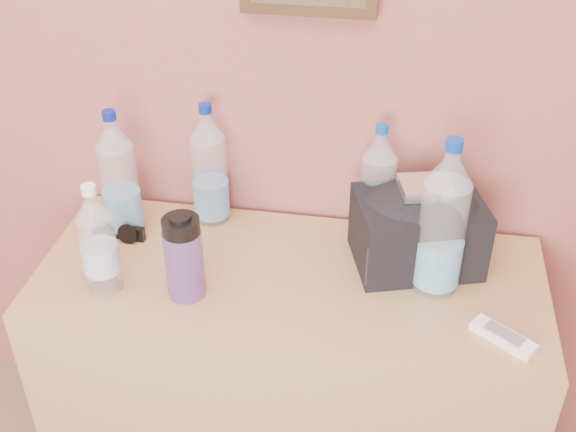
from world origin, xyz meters
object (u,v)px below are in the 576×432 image
Objects in this scene: pet_large_d at (442,226)px; sunglasses at (118,231)px; nalgene_bottle at (184,256)px; foil_packet at (426,187)px; ac_remote at (503,337)px; dresser at (289,384)px; toiletry_bag at (418,228)px; pet_large_c at (377,189)px; pet_large_a at (119,180)px; pet_large_b at (210,170)px; pet_small at (99,245)px.

sunglasses is (-0.78, 0.06, -0.15)m from pet_large_d.
nalgene_bottle is 0.56m from foil_packet.
nalgene_bottle is 1.50× the size of sunglasses.
pet_large_d reaches higher than ac_remote.
dresser is at bearing -5.07° from sunglasses.
sunglasses is 0.49× the size of toiletry_bag.
pet_large_c is 0.82× the size of pet_large_d.
ac_remote is (0.91, -0.25, -0.14)m from pet_large_a.
dresser is 8.53× the size of ac_remote.
pet_large_c reaches higher than sunglasses.
pet_large_b is 0.42m from pet_large_c.
pet_large_a reaches higher than toiletry_bag.
pet_large_a is 1.17× the size of toiletry_bag.
foil_packet is at bearing 6.85° from sunglasses.
ac_remote is at bearing -15.49° from pet_large_a.
ac_remote is (0.69, -0.04, -0.09)m from nalgene_bottle.
ac_remote is (0.71, -0.34, -0.13)m from pet_large_b.
dresser is 3.82× the size of pet_large_c.
dresser is 0.53m from nalgene_bottle.
dresser is 4.36× the size of pet_small.
toiletry_bag is (0.72, -0.01, -0.05)m from pet_large_a.
toiletry_bag reaches higher than sunglasses.
nalgene_bottle is 0.30m from sunglasses.
nalgene_bottle is 0.54m from toiletry_bag.
pet_large_c is 2.22× the size of sunglasses.
pet_large_a is at bearing 165.84° from dresser.
pet_large_d is 3.31× the size of foil_packet.
pet_large_a is 0.78m from pet_large_d.
foil_packet reaches higher than dresser.
pet_small is at bearing -118.41° from pet_large_b.
pet_small is at bearing -176.49° from nalgene_bottle.
pet_large_d reaches higher than pet_large_b.
pet_large_d is 0.79m from sunglasses.
dresser is 5.64× the size of nalgene_bottle.
pet_large_c is at bearing 6.92° from pet_large_a.
pet_large_b is 0.36m from pet_small.
pet_small is at bearing -152.82° from pet_large_c.
pet_large_d reaches higher than foil_packet.
pet_small is at bearing -81.36° from pet_large_a.
pet_large_a is 1.22× the size of pet_small.
pet_large_c is 0.49m from nalgene_bottle.
foil_packet is (0.53, -0.09, 0.06)m from pet_large_b.
pet_large_d reaches higher than toiletry_bag.
pet_large_a is at bearing -159.82° from ac_remote.
pet_large_a reaches higher than ac_remote.
pet_small is (0.03, -0.23, -0.03)m from pet_large_a.
sunglasses reaches higher than ac_remote.
foil_packet is (0.01, 0.01, 0.11)m from toiletry_bag.
pet_large_a reaches higher than pet_small.
ac_remote is 0.49× the size of toiletry_bag.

